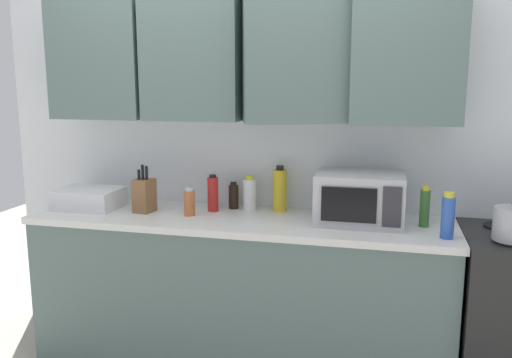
{
  "coord_description": "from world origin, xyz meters",
  "views": [
    {
      "loc": [
        0.81,
        -3.21,
        1.68
      ],
      "look_at": [
        0.09,
        -0.25,
        1.12
      ],
      "focal_mm": 37.5,
      "sensor_mm": 36.0,
      "label": 1
    }
  ],
  "objects_px": {
    "knife_block": "(144,195)",
    "bottle_spice_jar": "(189,202)",
    "bottle_green_oil": "(425,207)",
    "bottle_soy_dark": "(234,196)",
    "bottle_red_sauce": "(213,194)",
    "bottle_white_jar": "(250,194)",
    "bottle_blue_cleaner": "(448,216)",
    "microwave": "(360,198)",
    "dish_rack": "(89,198)",
    "bottle_yellow_mustard": "(280,190)"
  },
  "relations": [
    {
      "from": "knife_block",
      "to": "bottle_spice_jar",
      "type": "xyz_separation_m",
      "value": [
        0.29,
        -0.02,
        -0.03
      ]
    },
    {
      "from": "knife_block",
      "to": "bottle_green_oil",
      "type": "height_order",
      "value": "knife_block"
    },
    {
      "from": "knife_block",
      "to": "bottle_soy_dark",
      "type": "xyz_separation_m",
      "value": [
        0.5,
        0.21,
        -0.03
      ]
    },
    {
      "from": "bottle_spice_jar",
      "to": "bottle_red_sauce",
      "type": "height_order",
      "value": "bottle_red_sauce"
    },
    {
      "from": "knife_block",
      "to": "bottle_green_oil",
      "type": "distance_m",
      "value": 1.62
    },
    {
      "from": "bottle_white_jar",
      "to": "bottle_blue_cleaner",
      "type": "distance_m",
      "value": 1.17
    },
    {
      "from": "knife_block",
      "to": "bottle_blue_cleaner",
      "type": "relative_size",
      "value": 1.22
    },
    {
      "from": "knife_block",
      "to": "bottle_red_sauce",
      "type": "xyz_separation_m",
      "value": [
        0.39,
        0.12,
        0.0
      ]
    },
    {
      "from": "microwave",
      "to": "bottle_green_oil",
      "type": "xyz_separation_m",
      "value": [
        0.35,
        -0.0,
        -0.03
      ]
    },
    {
      "from": "bottle_white_jar",
      "to": "bottle_soy_dark",
      "type": "bearing_deg",
      "value": 173.43
    },
    {
      "from": "dish_rack",
      "to": "bottle_red_sauce",
      "type": "distance_m",
      "value": 0.79
    },
    {
      "from": "knife_block",
      "to": "bottle_green_oil",
      "type": "xyz_separation_m",
      "value": [
        1.62,
        0.06,
        0.0
      ]
    },
    {
      "from": "bottle_red_sauce",
      "to": "bottle_blue_cleaner",
      "type": "xyz_separation_m",
      "value": [
        1.32,
        -0.26,
        0.01
      ]
    },
    {
      "from": "bottle_white_jar",
      "to": "microwave",
      "type": "bearing_deg",
      "value": -12.06
    },
    {
      "from": "bottle_white_jar",
      "to": "bottle_red_sauce",
      "type": "xyz_separation_m",
      "value": [
        -0.21,
        -0.08,
        0.01
      ]
    },
    {
      "from": "bottle_white_jar",
      "to": "bottle_red_sauce",
      "type": "bearing_deg",
      "value": -158.25
    },
    {
      "from": "bottle_spice_jar",
      "to": "bottle_green_oil",
      "type": "bearing_deg",
      "value": 3.17
    },
    {
      "from": "bottle_yellow_mustard",
      "to": "bottle_blue_cleaner",
      "type": "xyz_separation_m",
      "value": [
        0.93,
        -0.36,
        -0.02
      ]
    },
    {
      "from": "microwave",
      "to": "bottle_white_jar",
      "type": "relative_size",
      "value": 2.26
    },
    {
      "from": "dish_rack",
      "to": "bottle_soy_dark",
      "type": "xyz_separation_m",
      "value": [
        0.88,
        0.2,
        0.02
      ]
    },
    {
      "from": "bottle_white_jar",
      "to": "bottle_green_oil",
      "type": "xyz_separation_m",
      "value": [
        1.02,
        -0.14,
        0.01
      ]
    },
    {
      "from": "knife_block",
      "to": "bottle_blue_cleaner",
      "type": "distance_m",
      "value": 1.72
    },
    {
      "from": "microwave",
      "to": "knife_block",
      "type": "height_order",
      "value": "knife_block"
    },
    {
      "from": "dish_rack",
      "to": "bottle_white_jar",
      "type": "relative_size",
      "value": 1.79
    },
    {
      "from": "bottle_white_jar",
      "to": "bottle_spice_jar",
      "type": "relative_size",
      "value": 1.3
    },
    {
      "from": "microwave",
      "to": "bottle_yellow_mustard",
      "type": "bearing_deg",
      "value": 161.78
    },
    {
      "from": "bottle_spice_jar",
      "to": "bottle_soy_dark",
      "type": "bearing_deg",
      "value": 48.56
    },
    {
      "from": "bottle_spice_jar",
      "to": "bottle_blue_cleaner",
      "type": "xyz_separation_m",
      "value": [
        1.42,
        -0.13,
        0.04
      ]
    },
    {
      "from": "bottle_soy_dark",
      "to": "bottle_green_oil",
      "type": "bearing_deg",
      "value": -7.95
    },
    {
      "from": "knife_block",
      "to": "bottle_blue_cleaner",
      "type": "height_order",
      "value": "knife_block"
    },
    {
      "from": "bottle_red_sauce",
      "to": "bottle_soy_dark",
      "type": "height_order",
      "value": "bottle_red_sauce"
    },
    {
      "from": "bottle_blue_cleaner",
      "to": "knife_block",
      "type": "bearing_deg",
      "value": 175.15
    },
    {
      "from": "bottle_blue_cleaner",
      "to": "bottle_green_oil",
      "type": "xyz_separation_m",
      "value": [
        -0.1,
        0.2,
        -0.01
      ]
    },
    {
      "from": "knife_block",
      "to": "bottle_red_sauce",
      "type": "bearing_deg",
      "value": 16.74
    },
    {
      "from": "bottle_blue_cleaner",
      "to": "bottle_soy_dark",
      "type": "relative_size",
      "value": 1.44
    },
    {
      "from": "dish_rack",
      "to": "bottle_spice_jar",
      "type": "bearing_deg",
      "value": -2.69
    },
    {
      "from": "microwave",
      "to": "bottle_white_jar",
      "type": "distance_m",
      "value": 0.69
    },
    {
      "from": "bottle_red_sauce",
      "to": "bottle_green_oil",
      "type": "xyz_separation_m",
      "value": [
        1.22,
        -0.06,
        -0.0
      ]
    },
    {
      "from": "bottle_yellow_mustard",
      "to": "bottle_blue_cleaner",
      "type": "bearing_deg",
      "value": -21.41
    },
    {
      "from": "bottle_red_sauce",
      "to": "bottle_green_oil",
      "type": "relative_size",
      "value": 0.98
    },
    {
      "from": "bottle_spice_jar",
      "to": "bottle_yellow_mustard",
      "type": "distance_m",
      "value": 0.55
    },
    {
      "from": "bottle_blue_cleaner",
      "to": "bottle_green_oil",
      "type": "bearing_deg",
      "value": 115.73
    },
    {
      "from": "bottle_soy_dark",
      "to": "microwave",
      "type": "bearing_deg",
      "value": -11.32
    },
    {
      "from": "microwave",
      "to": "knife_block",
      "type": "relative_size",
      "value": 1.66
    },
    {
      "from": "bottle_spice_jar",
      "to": "bottle_blue_cleaner",
      "type": "relative_size",
      "value": 0.69
    },
    {
      "from": "bottle_red_sauce",
      "to": "bottle_green_oil",
      "type": "distance_m",
      "value": 1.23
    },
    {
      "from": "bottle_white_jar",
      "to": "bottle_red_sauce",
      "type": "distance_m",
      "value": 0.23
    },
    {
      "from": "bottle_yellow_mustard",
      "to": "bottle_red_sauce",
      "type": "bearing_deg",
      "value": -165.68
    },
    {
      "from": "microwave",
      "to": "bottle_white_jar",
      "type": "height_order",
      "value": "microwave"
    },
    {
      "from": "bottle_white_jar",
      "to": "bottle_yellow_mustard",
      "type": "relative_size",
      "value": 0.76
    }
  ]
}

